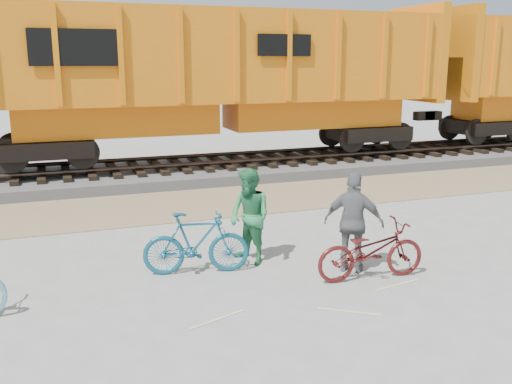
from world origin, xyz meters
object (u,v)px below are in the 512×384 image
at_px(person_woman, 354,223).
at_px(bicycle_maroon, 371,251).
at_px(bicycle_teal, 196,243).
at_px(person_man, 250,216).
at_px(hopper_car_center, 221,75).

bearing_deg(person_woman, bicycle_maroon, 143.46).
relative_size(bicycle_maroon, person_woman, 1.08).
bearing_deg(person_woman, bicycle_teal, 21.61).
height_order(bicycle_maroon, person_man, person_man).
xyz_separation_m(hopper_car_center, person_woman, (-0.38, -8.81, -2.17)).
bearing_deg(hopper_car_center, bicycle_maroon, -91.72).
distance_m(person_man, person_woman, 1.76).
xyz_separation_m(bicycle_teal, person_woman, (2.46, -0.79, 0.32)).
distance_m(bicycle_maroon, person_woman, 0.55).
bearing_deg(bicycle_maroon, bicycle_teal, 69.47).
relative_size(bicycle_teal, bicycle_maroon, 0.96).
relative_size(bicycle_maroon, person_man, 1.10).
xyz_separation_m(bicycle_teal, bicycle_maroon, (2.56, -1.19, -0.05)).
height_order(bicycle_teal, person_man, person_man).
bearing_deg(hopper_car_center, person_woman, -92.44).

